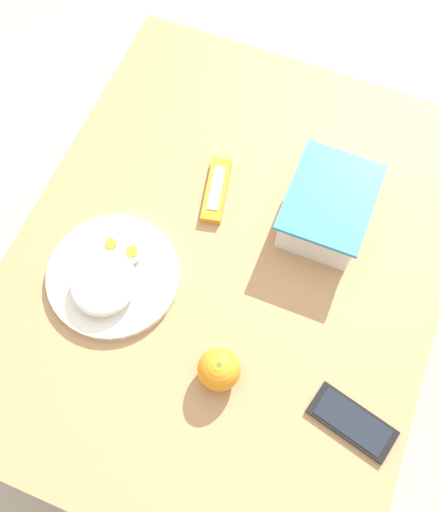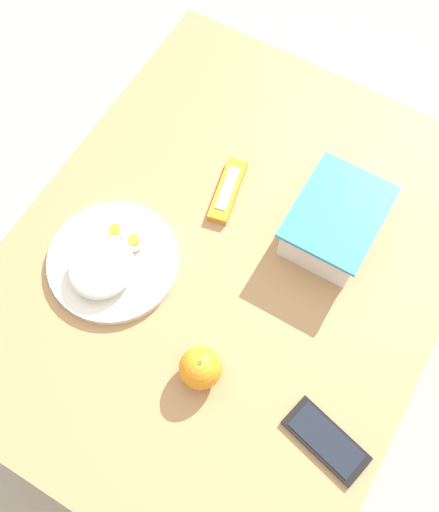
{
  "view_description": "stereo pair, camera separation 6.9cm",
  "coord_description": "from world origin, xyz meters",
  "px_view_note": "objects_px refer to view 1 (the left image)",
  "views": [
    {
      "loc": [
        0.45,
        0.16,
        1.79
      ],
      "look_at": [
        0.01,
        -0.02,
        0.74
      ],
      "focal_mm": 42.0,
      "sensor_mm": 36.0,
      "label": 1
    },
    {
      "loc": [
        0.41,
        0.22,
        1.79
      ],
      "look_at": [
        0.01,
        -0.02,
        0.74
      ],
      "focal_mm": 42.0,
      "sensor_mm": 36.0,
      "label": 2
    }
  ],
  "objects_px": {
    "orange_fruit": "(219,370)",
    "candy_bar": "(216,190)",
    "cell_phone": "(352,422)",
    "food_container": "(327,209)",
    "rice_plate": "(110,277)"
  },
  "relations": [
    {
      "from": "orange_fruit",
      "to": "rice_plate",
      "type": "distance_m",
      "value": 0.28
    },
    {
      "from": "food_container",
      "to": "cell_phone",
      "type": "relative_size",
      "value": 1.26
    },
    {
      "from": "candy_bar",
      "to": "cell_phone",
      "type": "distance_m",
      "value": 0.53
    },
    {
      "from": "cell_phone",
      "to": "rice_plate",
      "type": "bearing_deg",
      "value": -99.3
    },
    {
      "from": "cell_phone",
      "to": "orange_fruit",
      "type": "bearing_deg",
      "value": -88.12
    },
    {
      "from": "orange_fruit",
      "to": "candy_bar",
      "type": "height_order",
      "value": "orange_fruit"
    },
    {
      "from": "orange_fruit",
      "to": "cell_phone",
      "type": "distance_m",
      "value": 0.25
    },
    {
      "from": "candy_bar",
      "to": "cell_phone",
      "type": "xyz_separation_m",
      "value": [
        0.34,
        0.4,
        -0.0
      ]
    },
    {
      "from": "food_container",
      "to": "rice_plate",
      "type": "distance_m",
      "value": 0.45
    },
    {
      "from": "food_container",
      "to": "candy_bar",
      "type": "height_order",
      "value": "food_container"
    },
    {
      "from": "orange_fruit",
      "to": "candy_bar",
      "type": "bearing_deg",
      "value": -157.28
    },
    {
      "from": "candy_bar",
      "to": "orange_fruit",
      "type": "bearing_deg",
      "value": 22.72
    },
    {
      "from": "cell_phone",
      "to": "food_container",
      "type": "bearing_deg",
      "value": -155.31
    },
    {
      "from": "orange_fruit",
      "to": "candy_bar",
      "type": "relative_size",
      "value": 0.5
    },
    {
      "from": "rice_plate",
      "to": "candy_bar",
      "type": "xyz_separation_m",
      "value": [
        -0.26,
        0.11,
        -0.01
      ]
    }
  ]
}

